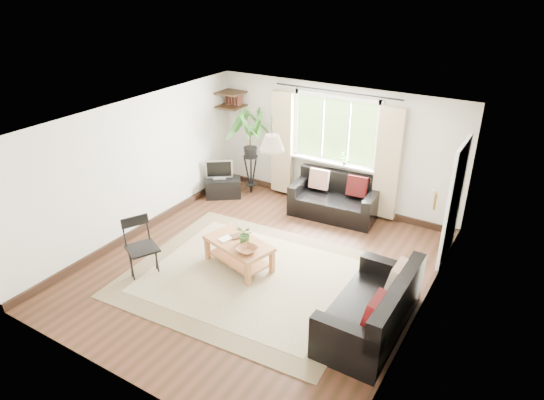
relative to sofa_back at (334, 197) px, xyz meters
The scene contains 24 objects.
floor 2.33m from the sofa_back, 96.04° to the right, with size 5.50×5.50×0.00m, color #301E10.
ceiling 3.06m from the sofa_back, 96.04° to the right, with size 5.50×5.50×0.00m, color white.
wall_back 0.97m from the sofa_back, 117.54° to the left, with size 5.00×0.02×2.40m, color beige.
wall_front 5.11m from the sofa_back, 92.75° to the right, with size 5.00×0.02×2.40m, color beige.
wall_left 3.66m from the sofa_back, 140.18° to the right, with size 0.02×5.50×2.40m, color beige.
wall_right 3.32m from the sofa_back, 45.35° to the right, with size 0.02×5.50×2.40m, color beige.
rug 2.59m from the sofa_back, 95.76° to the right, with size 3.56×3.05×0.02m, color beige.
window 1.27m from the sofa_back, 119.72° to the left, with size 2.50×0.16×2.16m, color white, non-canonical shape.
door 2.39m from the sofa_back, 14.74° to the right, with size 0.06×0.96×2.06m, color silver.
corner_shelf 2.92m from the sofa_back, behind, with size 0.50×0.50×0.34m, color black, non-canonical shape.
pendant_lamp 2.53m from the sofa_back, 97.31° to the right, with size 0.36×0.36×0.54m, color beige, non-canonical shape.
wall_sconce 3.25m from the sofa_back, 42.23° to the right, with size 0.12×0.12×0.28m, color beige, non-canonical shape.
sofa_back is the anchor object (origin of this frame).
sofa_right 3.28m from the sofa_back, 57.47° to the right, with size 0.87×1.74×0.82m, color black, non-canonical shape.
coffee_table 2.45m from the sofa_back, 103.07° to the right, with size 1.10×0.60×0.45m, color brown, non-canonical shape.
table_plant 2.41m from the sofa_back, 100.65° to the right, with size 0.28×0.24×0.31m, color #365F26.
bowl 2.58m from the sofa_back, 96.03° to the right, with size 0.31×0.31×0.08m, color brown.
book_a 2.56m from the sofa_back, 109.44° to the right, with size 0.15×0.21×0.02m, color white.
book_b 2.33m from the sofa_back, 108.38° to the right, with size 0.17×0.23×0.02m, color #552F22.
tv_stand 2.37m from the sofa_back, behind, with size 0.72×0.40×0.39m, color black.
tv 2.45m from the sofa_back, behind, with size 0.55×0.18×0.42m, color #A5A5AA, non-canonical shape.
palm_stand 2.00m from the sofa_back, behind, with size 0.69×0.69×1.78m, color black, non-canonical shape.
folding_chair 3.74m from the sofa_back, 116.41° to the right, with size 0.48×0.48×0.93m, color black, non-canonical shape.
sill_plant 0.77m from the sofa_back, 88.66° to the left, with size 0.14×0.10×0.27m, color #2D6023.
Camera 1 is at (3.52, -5.42, 4.36)m, focal length 32.00 mm.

